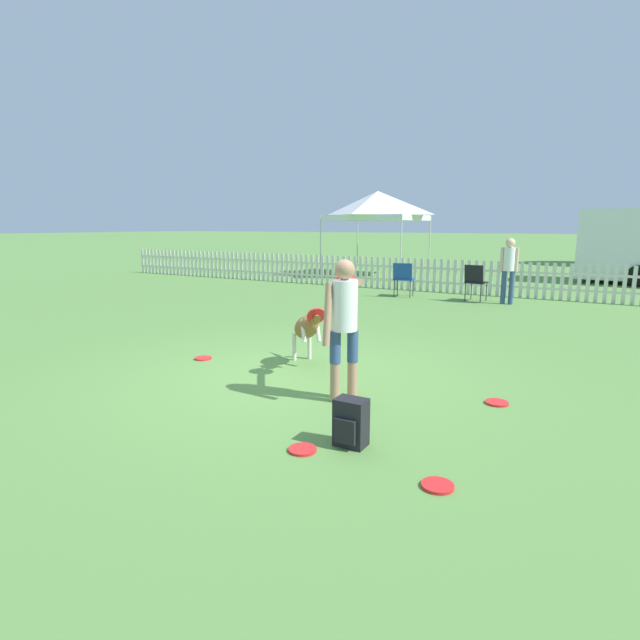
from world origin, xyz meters
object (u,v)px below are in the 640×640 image
object	(u,v)px
folding_chair_center	(403,276)
canopy_tent_main	(378,206)
frisbee_near_handler	(497,403)
folding_chair_blue_left	(475,279)
frisbee_far_scatter	(203,358)
spectator_standing	(509,265)
frisbee_near_dog	(302,450)
leaping_dog	(307,327)
frisbee_midfield	(438,486)
backpack_on_grass	(351,423)
handler_person	(344,313)

from	to	relation	value
folding_chair_center	canopy_tent_main	distance (m)	6.27
frisbee_near_handler	folding_chair_blue_left	xyz separation A→B (m)	(-1.93, 7.37, 0.55)
frisbee_far_scatter	spectator_standing	size ratio (longest dim) A/B	0.15
frisbee_near_dog	spectator_standing	world-z (taller)	spectator_standing
frisbee_near_dog	folding_chair_blue_left	distance (m)	9.43
leaping_dog	frisbee_near_handler	size ratio (longest dim) A/B	3.74
frisbee_near_dog	canopy_tent_main	distance (m)	15.61
frisbee_midfield	folding_chair_center	bearing A→B (deg)	112.01
frisbee_far_scatter	backpack_on_grass	bearing A→B (deg)	-25.90
canopy_tent_main	leaping_dog	bearing A→B (deg)	-70.72
frisbee_near_dog	canopy_tent_main	xyz separation A→B (m)	(-5.56, 14.35, 2.59)
folding_chair_center	backpack_on_grass	bearing A→B (deg)	98.51
frisbee_far_scatter	canopy_tent_main	size ratio (longest dim) A/B	0.08
frisbee_midfield	spectator_standing	distance (m)	9.46
leaping_dog	canopy_tent_main	bearing A→B (deg)	-117.49
leaping_dog	folding_chair_blue_left	distance (m)	7.11
canopy_tent_main	frisbee_far_scatter	bearing A→B (deg)	-77.60
frisbee_midfield	frisbee_near_handler	bearing A→B (deg)	88.90
leaping_dog	frisbee_midfield	xyz separation A→B (m)	(2.52, -2.32, -0.52)
frisbee_near_dog	backpack_on_grass	distance (m)	0.47
backpack_on_grass	spectator_standing	world-z (taller)	spectator_standing
leaping_dog	canopy_tent_main	world-z (taller)	canopy_tent_main
leaping_dog	frisbee_midfield	size ratio (longest dim) A/B	3.74
frisbee_midfield	folding_chair_blue_left	xyz separation A→B (m)	(-1.90, 9.40, 0.55)
spectator_standing	frisbee_near_handler	bearing A→B (deg)	90.17
folding_chair_center	canopy_tent_main	world-z (taller)	canopy_tent_main
leaping_dog	frisbee_far_scatter	distance (m)	1.63
leaping_dog	folding_chair_blue_left	xyz separation A→B (m)	(0.63, 7.08, 0.03)
frisbee_midfield	folding_chair_blue_left	size ratio (longest dim) A/B	0.26
frisbee_midfield	folding_chair_blue_left	distance (m)	9.60
folding_chair_center	frisbee_near_handler	bearing A→B (deg)	108.33
handler_person	frisbee_near_dog	world-z (taller)	handler_person
frisbee_far_scatter	spectator_standing	bearing A→B (deg)	69.09
frisbee_near_dog	folding_chair_center	world-z (taller)	folding_chair_center
handler_person	frisbee_near_handler	world-z (taller)	handler_person
frisbee_near_handler	backpack_on_grass	world-z (taller)	backpack_on_grass
handler_person	leaping_dog	bearing A→B (deg)	90.63
frisbee_near_dog	spectator_standing	distance (m)	9.38
handler_person	frisbee_far_scatter	world-z (taller)	handler_person
frisbee_near_handler	backpack_on_grass	distance (m)	1.95
handler_person	canopy_tent_main	size ratio (longest dim) A/B	0.48
backpack_on_grass	frisbee_midfield	bearing A→B (deg)	-20.05
canopy_tent_main	folding_chair_blue_left	bearing A→B (deg)	-45.74
handler_person	backpack_on_grass	distance (m)	1.42
leaping_dog	frisbee_midfield	world-z (taller)	leaping_dog
folding_chair_center	spectator_standing	bearing A→B (deg)	172.54
folding_chair_center	handler_person	bearing A→B (deg)	96.72
canopy_tent_main	folding_chair_center	bearing A→B (deg)	-59.61
frisbee_midfield	folding_chair_center	distance (m)	10.00
canopy_tent_main	spectator_standing	world-z (taller)	canopy_tent_main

